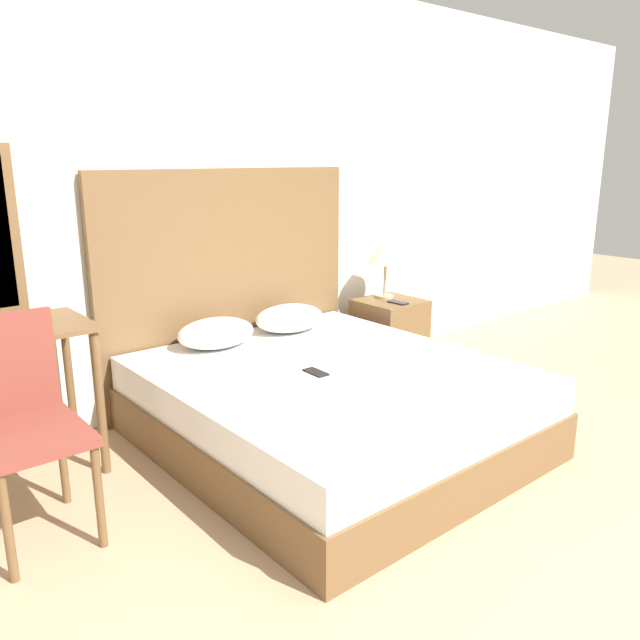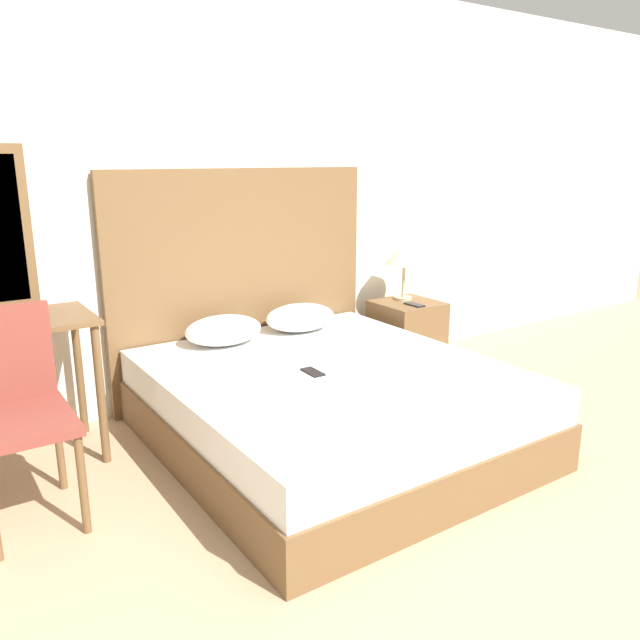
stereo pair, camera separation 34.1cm
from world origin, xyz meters
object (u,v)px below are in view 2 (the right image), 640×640
phone_on_nightstand (415,305)px  table_lamp (404,254)px  bed (330,406)px  phone_on_bed (313,372)px  chair (17,402)px  nightstand (406,337)px

phone_on_nightstand → table_lamp: bearing=72.9°
bed → phone_on_bed: size_ratio=12.89×
phone_on_nightstand → chair: 2.70m
phone_on_bed → table_lamp: size_ratio=0.35×
phone_on_bed → nightstand: nightstand is taller
phone_on_nightstand → chair: (-2.67, -0.39, -0.00)m
phone_on_nightstand → phone_on_bed: bearing=-154.9°
phone_on_nightstand → bed: bearing=-153.1°
phone_on_bed → bed: bearing=6.1°
phone_on_bed → chair: bearing=171.7°
phone_on_bed → nightstand: 1.49m
nightstand → phone_on_nightstand: 0.29m
phone_on_bed → phone_on_nightstand: size_ratio=0.99×
table_lamp → phone_on_nightstand: 0.39m
phone_on_bed → phone_on_nightstand: bearing=25.1°
table_lamp → bed: bearing=-147.2°
chair → table_lamp: bearing=12.1°
bed → table_lamp: (1.21, 0.78, 0.65)m
bed → phone_on_nightstand: size_ratio=12.77×
chair → nightstand: bearing=10.4°
bed → nightstand: size_ratio=3.68×
bed → chair: (-1.53, 0.19, 0.31)m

